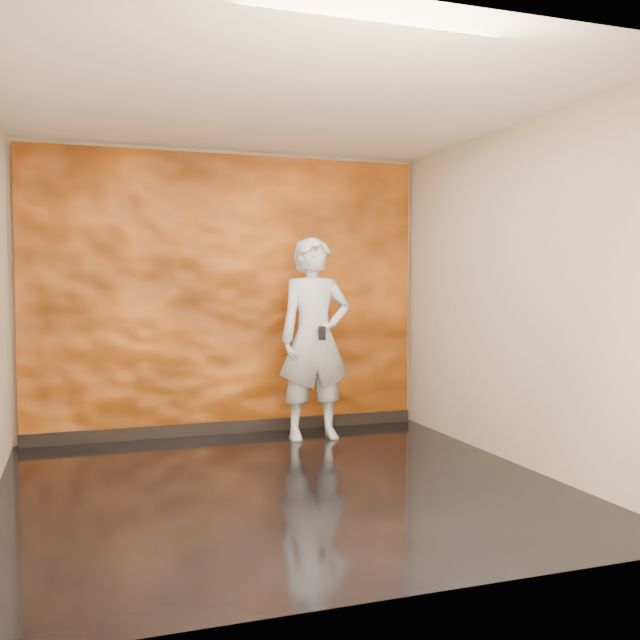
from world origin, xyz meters
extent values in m
cube|color=black|center=(0.00, 0.00, -0.01)|extent=(4.00, 4.00, 0.01)
cube|color=#B7A88D|center=(0.00, 2.00, 1.40)|extent=(4.00, 0.02, 2.80)
cube|color=#B7A88D|center=(0.00, -2.00, 1.40)|extent=(4.00, 0.02, 2.80)
cube|color=#B7A88D|center=(2.00, 0.00, 1.40)|extent=(0.02, 4.00, 2.80)
cube|color=white|center=(0.00, 0.00, 2.80)|extent=(4.00, 4.00, 0.01)
cube|color=orange|center=(0.00, 1.96, 1.38)|extent=(3.90, 0.06, 2.75)
cube|color=black|center=(0.00, 1.92, 0.06)|extent=(3.90, 0.04, 0.12)
imported|color=#9AA0A9|center=(0.73, 1.43, 0.96)|extent=(0.71, 0.47, 1.93)
cube|color=black|center=(0.70, 1.14, 1.03)|extent=(0.07, 0.04, 0.13)
camera|label=1|loc=(-1.43, -5.01, 1.50)|focal=40.00mm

